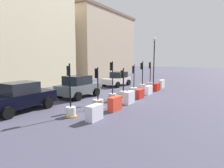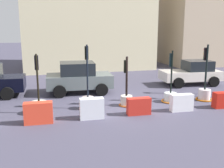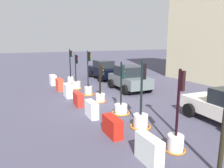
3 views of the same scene
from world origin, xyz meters
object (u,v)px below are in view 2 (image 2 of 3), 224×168
(traffic_light_2, at_px, (88,99))
(traffic_light_5, at_px, (204,91))
(construction_barrier_1, at_px, (38,113))
(traffic_light_3, at_px, (126,96))
(car_white_van, at_px, (192,73))
(traffic_light_4, at_px, (170,95))
(construction_barrier_2, at_px, (92,108))
(construction_barrier_4, at_px, (182,103))
(car_grey_saloon, at_px, (79,78))
(traffic_light_1, at_px, (39,105))
(construction_barrier_3, at_px, (139,106))

(traffic_light_2, xyz_separation_m, traffic_light_5, (6.40, 0.00, -0.03))
(construction_barrier_1, bearing_deg, traffic_light_3, 19.58)
(car_white_van, bearing_deg, traffic_light_2, -154.56)
(traffic_light_4, relative_size, construction_barrier_2, 2.59)
(construction_barrier_1, bearing_deg, construction_barrier_4, 0.20)
(traffic_light_5, bearing_deg, car_grey_saloon, 152.19)
(traffic_light_1, relative_size, traffic_light_4, 1.01)
(traffic_light_5, bearing_deg, traffic_light_4, 176.62)
(traffic_light_1, bearing_deg, traffic_light_2, 3.97)
(traffic_light_4, height_order, car_white_van, traffic_light_4)
(traffic_light_2, bearing_deg, traffic_light_3, 1.25)
(traffic_light_5, relative_size, construction_barrier_1, 2.56)
(traffic_light_4, bearing_deg, construction_barrier_3, -146.50)
(traffic_light_1, xyz_separation_m, construction_barrier_1, (-0.01, -1.31, 0.03))
(construction_barrier_3, xyz_separation_m, car_white_van, (5.80, 5.19, 0.43))
(construction_barrier_1, distance_m, construction_barrier_2, 2.22)
(traffic_light_4, distance_m, construction_barrier_2, 4.78)
(car_grey_saloon, bearing_deg, construction_barrier_3, -66.78)
(construction_barrier_1, xyz_separation_m, construction_barrier_3, (4.38, 0.03, -0.06))
(traffic_light_2, distance_m, car_grey_saloon, 3.39)
(traffic_light_4, distance_m, construction_barrier_4, 1.58)
(construction_barrier_4, xyz_separation_m, car_grey_saloon, (-4.20, 4.82, 0.52))
(construction_barrier_1, relative_size, construction_barrier_3, 1.08)
(construction_barrier_2, bearing_deg, traffic_light_5, 12.62)
(construction_barrier_3, height_order, car_grey_saloon, car_grey_saloon)
(construction_barrier_2, bearing_deg, traffic_light_1, 149.72)
(construction_barrier_3, relative_size, construction_barrier_4, 1.01)
(traffic_light_2, relative_size, construction_barrier_2, 2.95)
(car_white_van, bearing_deg, traffic_light_4, -133.47)
(car_white_van, bearing_deg, construction_barrier_1, -152.84)
(traffic_light_2, relative_size, car_white_van, 0.75)
(construction_barrier_4, bearing_deg, traffic_light_2, 161.07)
(traffic_light_4, xyz_separation_m, construction_barrier_2, (-4.52, -1.57, 0.09))
(car_grey_saloon, bearing_deg, construction_barrier_1, -115.60)
(traffic_light_4, relative_size, construction_barrier_4, 2.52)
(construction_barrier_1, height_order, construction_barrier_2, construction_barrier_2)
(traffic_light_5, relative_size, construction_barrier_4, 2.78)
(traffic_light_5, distance_m, construction_barrier_1, 8.82)
(construction_barrier_1, bearing_deg, traffic_light_1, 89.56)
(construction_barrier_2, distance_m, car_white_van, 9.51)
(construction_barrier_4, height_order, car_grey_saloon, car_grey_saloon)
(traffic_light_1, relative_size, traffic_light_2, 0.89)
(traffic_light_2, relative_size, traffic_light_4, 1.14)
(traffic_light_4, bearing_deg, traffic_light_2, -178.49)
(traffic_light_3, distance_m, construction_barrier_1, 4.52)
(construction_barrier_2, bearing_deg, car_white_van, 33.16)
(traffic_light_5, bearing_deg, traffic_light_2, -179.99)
(construction_barrier_1, bearing_deg, traffic_light_4, 13.28)
(traffic_light_3, distance_m, car_white_van, 6.99)
(construction_barrier_4, bearing_deg, construction_barrier_1, -179.80)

